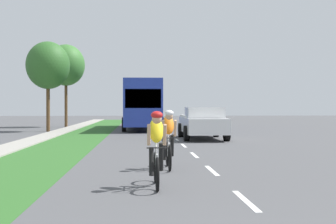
# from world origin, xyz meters

# --- Properties ---
(ground_plane) EXTENTS (120.00, 120.00, 0.00)m
(ground_plane) POSITION_xyz_m (0.00, 20.00, 0.00)
(ground_plane) COLOR #4C4C4F
(grass_verge) EXTENTS (2.73, 70.00, 0.01)m
(grass_verge) POSITION_xyz_m (-5.08, 20.00, 0.00)
(grass_verge) COLOR #2D6026
(grass_verge) RESTS_ON ground_plane
(sidewalk_concrete) EXTENTS (1.34, 70.00, 0.10)m
(sidewalk_concrete) POSITION_xyz_m (-7.11, 20.00, 0.00)
(sidewalk_concrete) COLOR #9E998E
(sidewalk_concrete) RESTS_ON ground_plane
(lane_markings_center) EXTENTS (0.12, 54.07, 0.01)m
(lane_markings_center) POSITION_xyz_m (0.00, 24.00, 0.00)
(lane_markings_center) COLOR white
(lane_markings_center) RESTS_ON ground_plane
(cyclist_lead) EXTENTS (0.42, 1.72, 1.58)m
(cyclist_lead) POSITION_xyz_m (-1.53, 6.74, 0.81)
(cyclist_lead) COLOR black
(cyclist_lead) RESTS_ON ground_plane
(cyclist_trailing) EXTENTS (0.42, 1.72, 1.58)m
(cyclist_trailing) POSITION_xyz_m (-1.10, 9.46, 0.81)
(cyclist_trailing) COLOR black
(cyclist_trailing) RESTS_ON ground_plane
(pickup_white) EXTENTS (2.22, 5.10, 1.64)m
(pickup_white) POSITION_xyz_m (1.36, 20.35, 0.83)
(pickup_white) COLOR silver
(pickup_white) RESTS_ON ground_plane
(bus_blue) EXTENTS (2.78, 11.60, 3.48)m
(bus_blue) POSITION_xyz_m (-1.67, 31.09, 1.98)
(bus_blue) COLOR #23389E
(bus_blue) RESTS_ON ground_plane
(sedan_silver) EXTENTS (1.98, 4.30, 1.52)m
(sedan_silver) POSITION_xyz_m (-1.98, 47.58, 0.77)
(sedan_silver) COLOR #A5A8AD
(sedan_silver) RESTS_ON ground_plane
(street_tree_near) EXTENTS (2.89, 2.89, 6.03)m
(street_tree_near) POSITION_xyz_m (-8.01, 27.81, 4.42)
(street_tree_near) COLOR brown
(street_tree_near) RESTS_ON ground_plane
(street_tree_far) EXTENTS (3.08, 3.08, 6.78)m
(street_tree_far) POSITION_xyz_m (-7.93, 34.58, 5.06)
(street_tree_far) COLOR brown
(street_tree_far) RESTS_ON ground_plane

